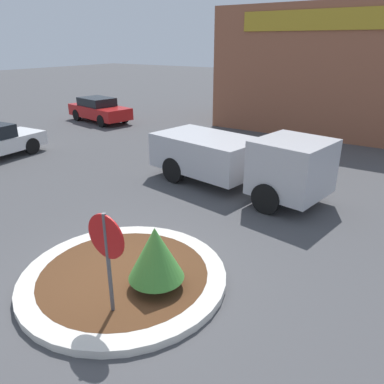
# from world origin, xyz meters

# --- Properties ---
(ground_plane) EXTENTS (120.00, 120.00, 0.00)m
(ground_plane) POSITION_xyz_m (0.00, 0.00, 0.00)
(ground_plane) COLOR #474749
(traffic_island) EXTENTS (4.21, 4.21, 0.16)m
(traffic_island) POSITION_xyz_m (0.00, 0.00, 0.08)
(traffic_island) COLOR beige
(traffic_island) RESTS_ON ground_plane
(stop_sign) EXTENTS (0.80, 0.07, 2.05)m
(stop_sign) POSITION_xyz_m (0.62, -0.94, 1.42)
(stop_sign) COLOR #4C4C51
(stop_sign) RESTS_ON ground_plane
(island_shrub) EXTENTS (1.08, 1.08, 1.27)m
(island_shrub) POSITION_xyz_m (0.85, 0.03, 0.91)
(island_shrub) COLOR brown
(island_shrub) RESTS_ON traffic_island
(utility_truck) EXTENTS (6.30, 3.02, 1.99)m
(utility_truck) POSITION_xyz_m (-0.47, 5.92, 1.04)
(utility_truck) COLOR #B2B2B7
(utility_truck) RESTS_ON ground_plane
(storefront_building) EXTENTS (11.87, 6.07, 6.32)m
(storefront_building) POSITION_xyz_m (-0.39, 17.13, 3.16)
(storefront_building) COLOR #93563D
(storefront_building) RESTS_ON ground_plane
(parked_sedan_red) EXTENTS (4.59, 2.46, 1.44)m
(parked_sedan_red) POSITION_xyz_m (-12.68, 11.31, 0.74)
(parked_sedan_red) COLOR #B21919
(parked_sedan_red) RESTS_ON ground_plane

